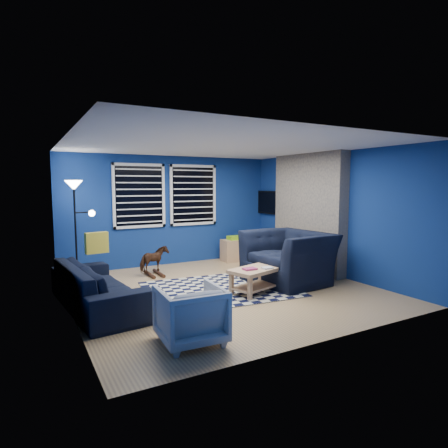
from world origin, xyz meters
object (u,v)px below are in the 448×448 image
sofa (99,286)px  rocking_horse (154,259)px  floor_lamp (75,199)px  cabinet (235,250)px  armchair_big (288,257)px  tv (270,203)px  coffee_table (256,275)px  armchair_bent (191,315)px

sofa → rocking_horse: bearing=-47.6°
floor_lamp → cabinet: bearing=1.3°
cabinet → armchair_big: bearing=-89.8°
tv → cabinet: tv is taller
rocking_horse → coffee_table: rocking_horse is taller
tv → floor_lamp: (-4.57, -0.00, 0.18)m
rocking_horse → floor_lamp: bearing=50.8°
armchair_bent → cabinet: 4.79m
tv → sofa: size_ratio=0.43×
coffee_table → armchair_big: bearing=17.9°
tv → armchair_big: 2.60m
tv → rocking_horse: (-3.18, -0.41, -1.07)m
tv → coffee_table: size_ratio=0.98×
sofa → coffee_table: size_ratio=2.25×
tv → armchair_big: (-1.12, -2.16, -0.92)m
armchair_big → floor_lamp: size_ratio=0.77×
armchair_big → floor_lamp: 4.21m
cabinet → coffee_table: bearing=-109.2°
armchair_big → rocking_horse: bearing=-136.0°
armchair_big → armchair_bent: bearing=-64.9°
armchair_bent → rocking_horse: 3.42m
armchair_big → coffee_table: bearing=-77.6°
sofa → cabinet: size_ratio=3.54×
cabinet → floor_lamp: 3.83m
tv → floor_lamp: size_ratio=0.52×
sofa → cabinet: 4.10m
armchair_bent → cabinet: armchair_bent is taller
armchair_bent → cabinet: (2.86, 3.84, -0.07)m
floor_lamp → rocking_horse: bearing=-16.3°
tv → cabinet: 1.50m
rocking_horse → armchair_big: bearing=-153.4°
armchair_big → cabinet: bearing=170.7°
armchair_big → rocking_horse: 2.70m
tv → sofa: (-4.55, -1.95, -1.06)m
armchair_big → coffee_table: armchair_big is taller
tv → armchair_big: size_ratio=0.68×
rocking_horse → cabinet: bearing=-100.5°
tv → floor_lamp: floor_lamp is taller
floor_lamp → tv: bearing=0.0°
floor_lamp → armchair_big: bearing=-32.0°
armchair_big → coffee_table: 1.00m
sofa → armchair_bent: size_ratio=3.11×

